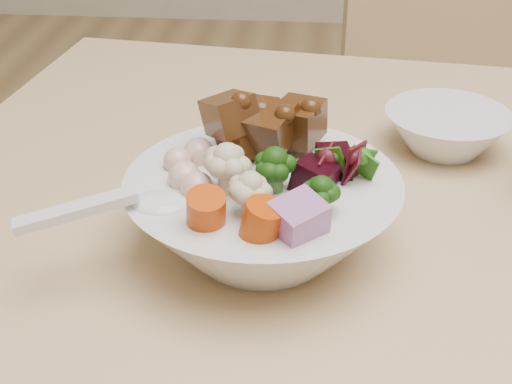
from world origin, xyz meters
TOP-DOWN VIEW (x-y plane):
  - chair_far at (-0.18, 0.82)m, footprint 0.48×0.48m
  - food_bowl at (-0.49, 0.13)m, footprint 0.24×0.24m
  - soup_spoon at (-0.59, 0.08)m, footprint 0.14×0.08m
  - side_bowl at (-0.30, 0.34)m, footprint 0.14×0.14m

SIDE VIEW (x-z plane):
  - chair_far at x=-0.18m, z-range 0.05..0.93m
  - side_bowl at x=-0.30m, z-range 0.70..0.74m
  - food_bowl at x=-0.49m, z-range 0.67..0.80m
  - soup_spoon at x=-0.59m, z-range 0.75..0.78m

